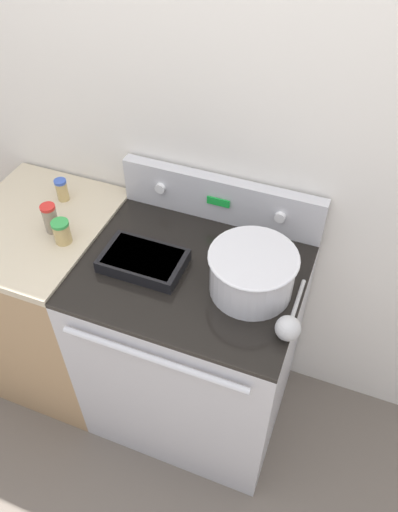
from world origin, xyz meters
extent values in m
plane|color=#6B6056|center=(0.00, 0.00, 0.00)|extent=(12.00, 12.00, 0.00)
cube|color=silver|center=(0.00, 0.69, 1.25)|extent=(8.00, 0.05, 2.50)
cube|color=#BCBCC1|center=(0.00, 0.33, 0.46)|extent=(0.80, 0.65, 0.91)
cube|color=black|center=(0.00, 0.33, 0.92)|extent=(0.80, 0.65, 0.02)
cylinder|color=silver|center=(0.00, -0.02, 0.85)|extent=(0.65, 0.02, 0.02)
cube|color=#BCBCC1|center=(0.00, 0.63, 1.03)|extent=(0.80, 0.05, 0.19)
cylinder|color=white|center=(-0.24, 0.59, 1.04)|extent=(0.04, 0.02, 0.04)
cylinder|color=white|center=(0.24, 0.59, 1.04)|extent=(0.04, 0.02, 0.04)
cube|color=green|center=(0.00, 0.60, 1.04)|extent=(0.09, 0.01, 0.03)
cube|color=tan|center=(-0.67, 0.33, 0.46)|extent=(0.54, 0.65, 0.91)
cube|color=beige|center=(-0.67, 0.33, 0.93)|extent=(0.54, 0.65, 0.03)
cylinder|color=silver|center=(0.22, 0.31, 1.01)|extent=(0.28, 0.28, 0.16)
torus|color=silver|center=(0.22, 0.31, 1.09)|extent=(0.30, 0.30, 0.01)
cylinder|color=beige|center=(0.22, 0.31, 1.07)|extent=(0.26, 0.26, 0.02)
cube|color=black|center=(-0.17, 0.28, 0.96)|extent=(0.29, 0.19, 0.05)
cube|color=#B2894C|center=(-0.17, 0.28, 0.97)|extent=(0.26, 0.16, 0.03)
cylinder|color=#B7B7B7|center=(0.38, 0.29, 0.94)|extent=(0.01, 0.24, 0.01)
sphere|color=#B7B7B7|center=(0.38, 0.17, 0.97)|extent=(0.08, 0.08, 0.08)
cylinder|color=tan|center=(-0.49, 0.28, 0.98)|extent=(0.06, 0.06, 0.08)
cylinder|color=green|center=(-0.49, 0.28, 1.03)|extent=(0.07, 0.07, 0.01)
cylinder|color=gray|center=(-0.56, 0.32, 1.00)|extent=(0.05, 0.05, 0.11)
cylinder|color=red|center=(-0.56, 0.32, 1.06)|extent=(0.06, 0.06, 0.01)
cylinder|color=tan|center=(-0.63, 0.50, 0.98)|extent=(0.05, 0.05, 0.08)
cylinder|color=#3856B7|center=(-0.63, 0.50, 1.03)|extent=(0.05, 0.05, 0.01)
camera|label=1|loc=(0.46, -0.80, 2.22)|focal=35.00mm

